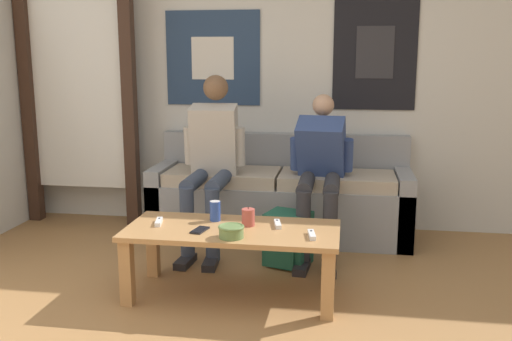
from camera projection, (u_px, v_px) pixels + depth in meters
wall_back at (282, 73)px, 4.68m from camera, size 10.00×0.07×2.55m
door_frame at (78, 83)px, 4.74m from camera, size 1.00×0.10×2.15m
couch at (280, 199)px, 4.55m from camera, size 2.02×0.65×0.79m
coffee_table at (232, 240)px, 3.37m from camera, size 1.26×0.56×0.42m
person_seated_adult at (211, 156)px, 4.20m from camera, size 0.47×0.83×1.28m
person_seated_teen at (320, 167)px, 4.12m from camera, size 0.47×0.94×1.13m
backpack at (288, 240)px, 3.92m from camera, size 0.35×0.34×0.37m
ceramic_bowl at (231, 231)px, 3.17m from camera, size 0.15×0.15×0.07m
pillar_candle at (248, 217)px, 3.39m from camera, size 0.08×0.08×0.11m
drink_can_blue at (215, 211)px, 3.49m from camera, size 0.07×0.07×0.12m
game_controller_near_left at (278, 224)px, 3.39m from camera, size 0.06×0.15×0.03m
game_controller_near_right at (312, 235)px, 3.19m from camera, size 0.06×0.15×0.03m
game_controller_far_center at (159, 222)px, 3.44m from camera, size 0.06×0.15×0.03m
cell_phone at (200, 230)px, 3.30m from camera, size 0.09×0.15×0.01m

